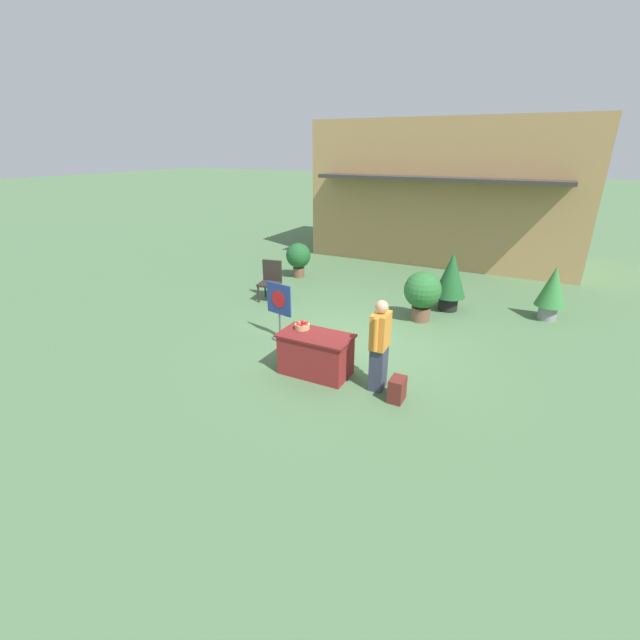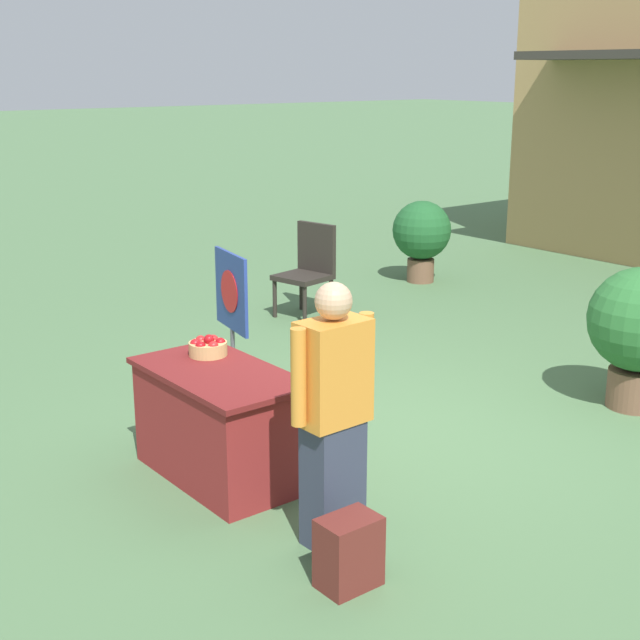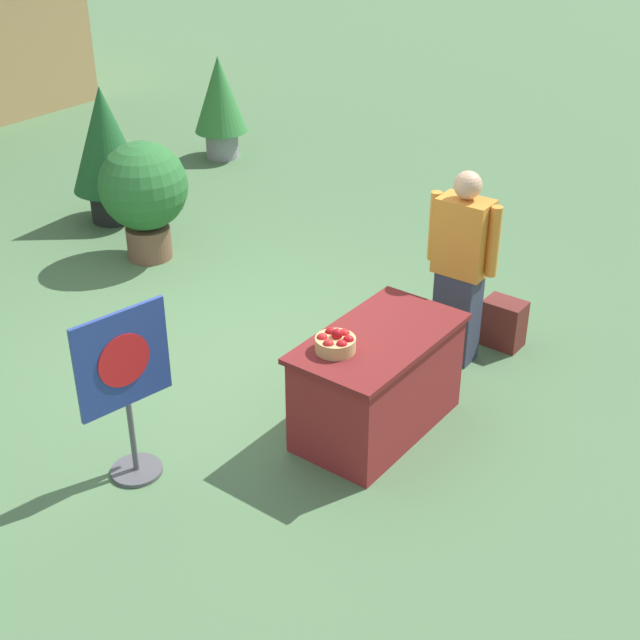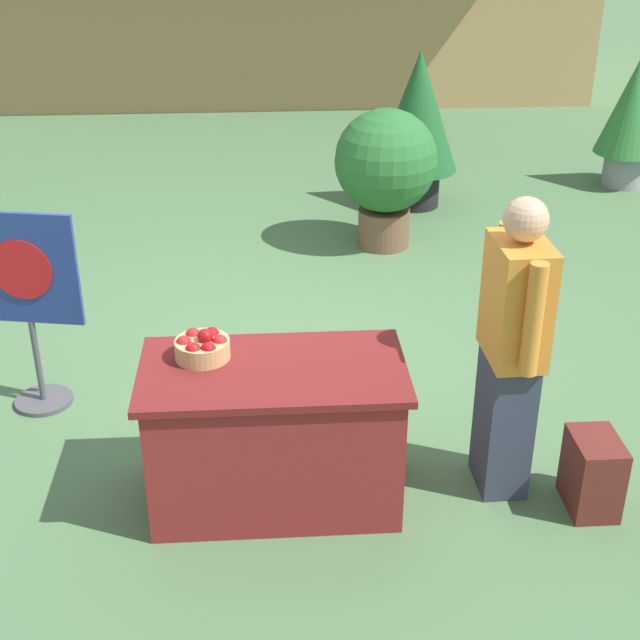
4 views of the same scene
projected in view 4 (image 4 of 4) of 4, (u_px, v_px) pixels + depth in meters
The scene contains 9 objects.
ground_plane at pixel (276, 363), 6.11m from camera, with size 120.00×120.00×0.00m, color #4C7047.
display_table at pixel (274, 433), 4.64m from camera, with size 1.35×0.75×0.80m.
apple_basket at pixel (202, 347), 4.53m from camera, with size 0.28×0.28×0.16m.
person_visitor at pixel (512, 349), 4.55m from camera, with size 0.27×0.61×1.65m.
backpack at pixel (592, 473), 4.65m from camera, with size 0.24×0.34×0.42m.
poster_board at pixel (28, 300), 5.33m from camera, with size 0.67×0.36×1.28m.
potted_plant_far_left at pixel (418, 120), 8.60m from camera, with size 0.81×0.81×1.52m.
potted_plant_far_right at pixel (633, 114), 9.20m from camera, with size 0.70×0.70×1.34m.
potted_plant_near_right at pixel (386, 167), 7.70m from camera, with size 0.89×0.89×1.23m.
Camera 4 is at (-0.06, -5.32, 3.03)m, focal length 50.00 mm.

